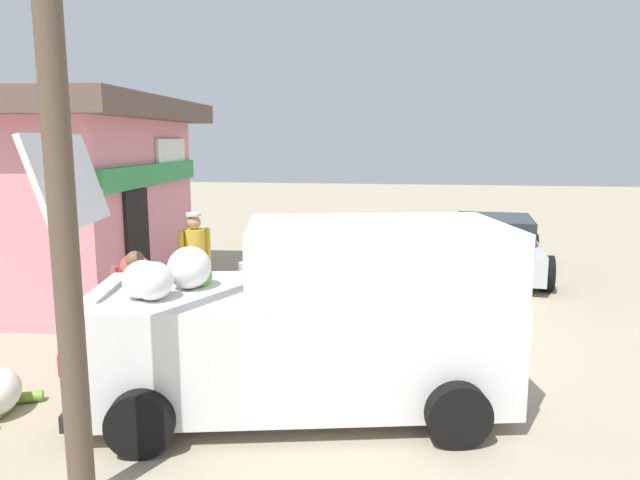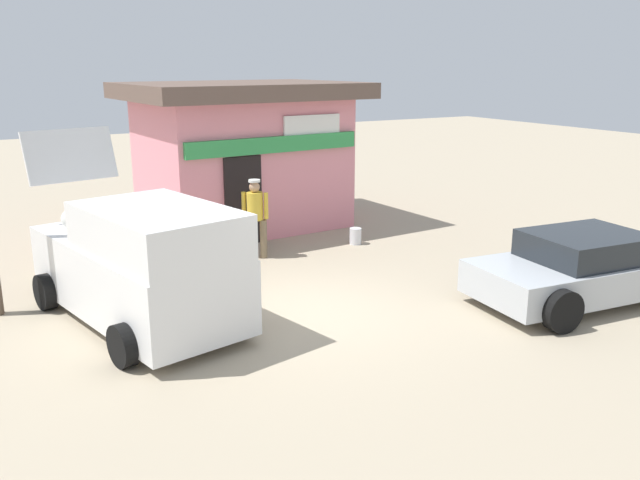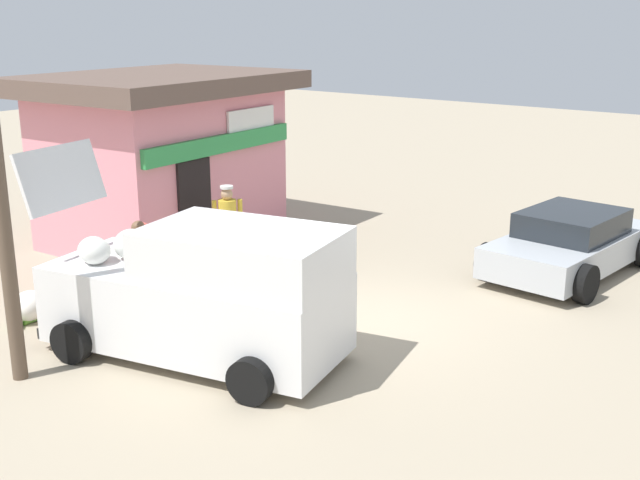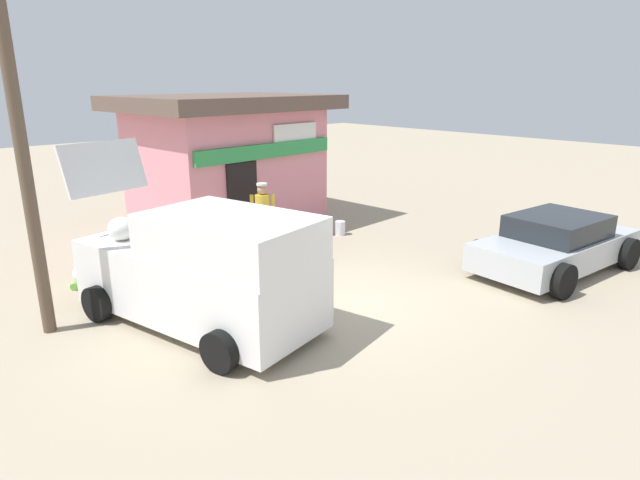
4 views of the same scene
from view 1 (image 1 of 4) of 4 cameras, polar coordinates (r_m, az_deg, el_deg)
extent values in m
plane|color=tan|center=(8.79, 8.08, -9.10)|extent=(60.00, 60.00, 0.00)
cube|color=pink|center=(11.66, -23.13, 2.77)|extent=(4.73, 3.48, 3.15)
cube|color=green|center=(10.93, -15.62, 6.10)|extent=(4.30, 0.40, 0.36)
cube|color=black|center=(10.32, -17.05, -0.91)|extent=(0.90, 0.12, 2.00)
cube|color=white|center=(11.86, -14.09, 7.94)|extent=(1.50, 0.16, 0.60)
cube|color=brown|center=(11.61, -23.71, 11.43)|extent=(5.63, 4.39, 0.37)
cube|color=white|center=(6.34, -2.04, -9.55)|extent=(2.61, 4.52, 1.12)
cube|color=white|center=(6.18, 5.40, -1.49)|extent=(2.20, 2.93, 0.68)
cube|color=black|center=(6.50, 16.49, -1.60)|extent=(1.47, 0.39, 0.51)
cube|color=white|center=(6.36, -22.98, 5.27)|extent=(1.61, 0.65, 0.91)
ellipsoid|color=silver|center=(6.29, -12.42, -2.60)|extent=(0.53, 0.44, 0.44)
ellipsoid|color=silver|center=(5.92, -15.69, -3.80)|extent=(0.45, 0.37, 0.37)
ellipsoid|color=silver|center=(6.02, -16.65, -3.64)|extent=(0.45, 0.37, 0.37)
cylinder|color=#55AE34|center=(6.52, -11.47, -3.44)|extent=(0.29, 0.23, 0.14)
cylinder|color=#5EB537|center=(6.46, -11.56, -3.67)|extent=(0.26, 0.27, 0.12)
cube|color=black|center=(6.82, -21.00, -13.10)|extent=(1.64, 0.43, 0.16)
cube|color=red|center=(6.03, -23.36, -10.83)|extent=(0.15, 0.09, 0.20)
cube|color=red|center=(7.26, -19.72, -7.17)|extent=(0.15, 0.09, 0.20)
cylinder|color=black|center=(5.85, 13.09, -15.98)|extent=(0.34, 0.64, 0.61)
cylinder|color=black|center=(7.54, 8.98, -9.90)|extent=(0.34, 0.64, 0.61)
cylinder|color=black|center=(5.78, -16.84, -16.48)|extent=(0.34, 0.64, 0.61)
cylinder|color=black|center=(7.49, -13.50, -10.20)|extent=(0.34, 0.64, 0.61)
cube|color=#B2B7BC|center=(13.12, 16.22, -1.06)|extent=(4.08, 2.07, 0.56)
cube|color=#1E2328|center=(13.04, 16.33, 1.13)|extent=(2.02, 1.69, 0.45)
cylinder|color=black|center=(14.53, 19.69, -0.75)|extent=(0.69, 0.28, 0.68)
cylinder|color=black|center=(14.45, 12.29, -0.46)|extent=(0.69, 0.28, 0.68)
cylinder|color=black|center=(11.91, 20.95, -3.00)|extent=(0.69, 0.28, 0.68)
cylinder|color=black|center=(11.82, 11.90, -2.67)|extent=(0.69, 0.28, 0.68)
cylinder|color=#726047|center=(9.78, -12.66, -4.82)|extent=(0.15, 0.15, 0.82)
cylinder|color=#726047|center=(9.94, -10.93, -4.53)|extent=(0.15, 0.15, 0.82)
cylinder|color=gold|center=(9.72, -11.93, -0.68)|extent=(0.48, 0.48, 0.58)
sphere|color=tan|center=(9.65, -12.01, 1.66)|extent=(0.22, 0.22, 0.22)
cylinder|color=silver|center=(9.64, -12.04, 2.42)|extent=(0.24, 0.24, 0.05)
cylinder|color=gold|center=(9.60, -13.18, -0.76)|extent=(0.09, 0.09, 0.55)
cylinder|color=gold|center=(9.83, -10.71, -0.44)|extent=(0.09, 0.09, 0.55)
cylinder|color=navy|center=(8.45, -16.31, -7.22)|extent=(0.15, 0.15, 0.83)
cylinder|color=navy|center=(8.41, -18.62, -7.42)|extent=(0.15, 0.15, 0.83)
cylinder|color=#CC4C3F|center=(8.07, -17.49, -3.47)|extent=(0.74, 0.65, 0.66)
sphere|color=brown|center=(7.73, -17.32, -1.82)|extent=(0.23, 0.23, 0.23)
cylinder|color=#CC4C3F|center=(7.92, -15.54, -4.15)|extent=(0.09, 0.09, 0.56)
cylinder|color=#CC4C3F|center=(7.86, -19.00, -4.42)|extent=(0.09, 0.09, 0.56)
cylinder|color=olive|center=(7.36, -26.29, -13.37)|extent=(0.24, 0.34, 0.12)
cylinder|color=silver|center=(12.09, -7.19, -3.01)|extent=(0.27, 0.27, 0.37)
cylinder|color=brown|center=(4.64, -23.68, 5.47)|extent=(0.20, 0.20, 5.07)
camera|label=2|loc=(9.71, 78.49, 9.09)|focal=37.16mm
camera|label=3|loc=(7.07, 112.74, 12.41)|focal=44.45mm
camera|label=4|loc=(6.66, 84.96, 10.63)|focal=30.14mm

